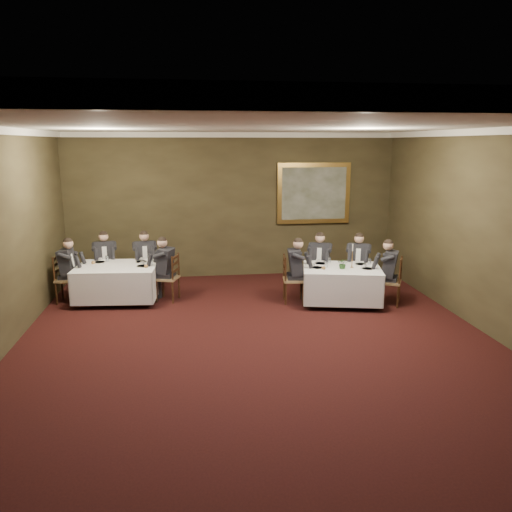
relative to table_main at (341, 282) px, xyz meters
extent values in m
plane|color=black|center=(-2.00, -2.44, -0.45)|extent=(10.00, 10.00, 0.00)
cube|color=silver|center=(-2.00, -2.44, 3.05)|extent=(8.00, 10.00, 0.10)
cube|color=#322A19|center=(-2.00, 2.56, 1.30)|extent=(8.00, 0.10, 3.50)
cube|color=#322A19|center=(-2.00, -7.44, 1.30)|extent=(8.00, 0.10, 3.50)
cube|color=white|center=(-2.00, 2.51, 2.99)|extent=(8.00, 0.10, 0.12)
cube|color=white|center=(-2.00, -7.39, 2.99)|extent=(8.00, 0.10, 0.12)
cube|color=black|center=(0.00, 0.00, 0.28)|extent=(1.71, 1.42, 0.04)
cube|color=white|center=(0.00, 0.00, 0.31)|extent=(1.78, 1.50, 0.02)
cube|color=white|center=(0.00, 0.00, -0.02)|extent=(1.80, 1.52, 0.65)
cube|color=black|center=(-4.60, 0.78, 0.28)|extent=(1.67, 1.31, 0.04)
cube|color=white|center=(-4.60, 0.78, 0.31)|extent=(1.74, 1.38, 0.02)
cube|color=white|center=(-4.60, 0.78, -0.02)|extent=(1.76, 1.40, 0.65)
cube|color=olive|center=(-0.24, 0.87, 0.04)|extent=(0.56, 0.55, 0.05)
cube|color=black|center=(-0.17, 1.05, 0.28)|extent=(0.37, 0.16, 0.54)
cube|color=black|center=(-0.24, 0.87, 0.41)|extent=(0.50, 0.44, 0.55)
sphere|color=#DDA68A|center=(-0.24, 0.87, 0.79)|extent=(0.27, 0.27, 0.21)
cube|color=olive|center=(0.59, 0.69, 0.04)|extent=(0.57, 0.56, 0.05)
cube|color=black|center=(0.66, 0.86, 0.28)|extent=(0.36, 0.17, 0.54)
cube|color=black|center=(0.59, 0.69, 0.41)|extent=(0.51, 0.45, 0.55)
sphere|color=#DDA68A|center=(0.59, 0.69, 0.79)|extent=(0.27, 0.27, 0.21)
cube|color=olive|center=(-0.96, 0.21, 0.04)|extent=(0.46, 0.48, 0.05)
cube|color=black|center=(-1.15, 0.23, 0.28)|extent=(0.07, 0.38, 0.54)
cube|color=black|center=(-0.96, 0.21, 0.41)|extent=(0.35, 0.45, 0.55)
sphere|color=#DDA68A|center=(-0.96, 0.21, 0.79)|extent=(0.23, 0.23, 0.21)
cube|color=olive|center=(0.96, -0.21, 0.04)|extent=(0.58, 0.58, 0.05)
cube|color=black|center=(1.13, -0.30, 0.28)|extent=(0.20, 0.35, 0.54)
cube|color=black|center=(0.96, -0.21, 0.41)|extent=(0.47, 0.52, 0.55)
sphere|color=#DDA68A|center=(0.96, -0.21, 0.79)|extent=(0.28, 0.28, 0.21)
cube|color=olive|center=(-4.97, 1.65, 0.04)|extent=(0.50, 0.48, 0.05)
cube|color=black|center=(-5.00, 1.84, 0.28)|extent=(0.38, 0.08, 0.54)
cube|color=black|center=(-4.97, 1.65, 0.41)|extent=(0.46, 0.37, 0.55)
sphere|color=#DDA68A|center=(-4.97, 1.65, 0.79)|extent=(0.24, 0.24, 0.21)
cube|color=olive|center=(-4.09, 1.58, 0.04)|extent=(0.49, 0.47, 0.05)
cube|color=black|center=(-4.11, 1.76, 0.28)|extent=(0.38, 0.07, 0.54)
cube|color=black|center=(-4.09, 1.58, 0.41)|extent=(0.45, 0.36, 0.55)
sphere|color=#DDA68A|center=(-4.09, 1.58, 0.79)|extent=(0.23, 0.23, 0.21)
cube|color=olive|center=(-3.57, 0.69, 0.04)|extent=(0.54, 0.55, 0.05)
cube|color=black|center=(-3.39, 0.63, 0.28)|extent=(0.15, 0.37, 0.54)
cube|color=black|center=(-3.57, 0.69, 0.41)|extent=(0.43, 0.50, 0.55)
sphere|color=#DDA68A|center=(-3.57, 0.69, 0.79)|extent=(0.27, 0.27, 0.21)
cube|color=olive|center=(-5.63, 0.87, 0.04)|extent=(0.45, 0.47, 0.05)
cube|color=black|center=(-5.82, 0.88, 0.28)|extent=(0.06, 0.38, 0.54)
cube|color=black|center=(-5.63, 0.87, 0.41)|extent=(0.34, 0.44, 0.55)
sphere|color=#DDA68A|center=(-5.63, 0.87, 0.79)|extent=(0.22, 0.22, 0.21)
imported|color=#2D5926|center=(-0.02, -0.10, 0.43)|extent=(0.26, 0.24, 0.24)
cylinder|color=#B27936|center=(0.20, -0.02, 0.33)|extent=(0.07, 0.07, 0.02)
cylinder|color=#B27936|center=(0.20, -0.02, 0.51)|extent=(0.02, 0.02, 0.34)
cylinder|color=white|center=(0.20, -0.02, 0.75)|extent=(0.02, 0.02, 0.15)
cylinder|color=white|center=(-0.34, 0.41, 0.32)|extent=(0.25, 0.25, 0.01)
cylinder|color=white|center=(-0.34, 0.56, 0.35)|extent=(0.08, 0.08, 0.05)
cylinder|color=white|center=(-0.17, 0.41, 0.39)|extent=(0.06, 0.06, 0.14)
cylinder|color=white|center=(-5.01, 1.16, 0.32)|extent=(0.25, 0.25, 0.01)
cylinder|color=white|center=(-5.01, 1.31, 0.35)|extent=(0.08, 0.08, 0.05)
cylinder|color=white|center=(-4.84, 1.16, 0.39)|extent=(0.06, 0.06, 0.14)
cube|color=gold|center=(0.00, 2.50, 1.59)|extent=(1.83, 0.08, 1.50)
cube|color=#45472F|center=(0.00, 2.46, 1.59)|extent=(1.61, 0.01, 1.28)
camera|label=1|loc=(-3.07, -9.57, 2.80)|focal=35.00mm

